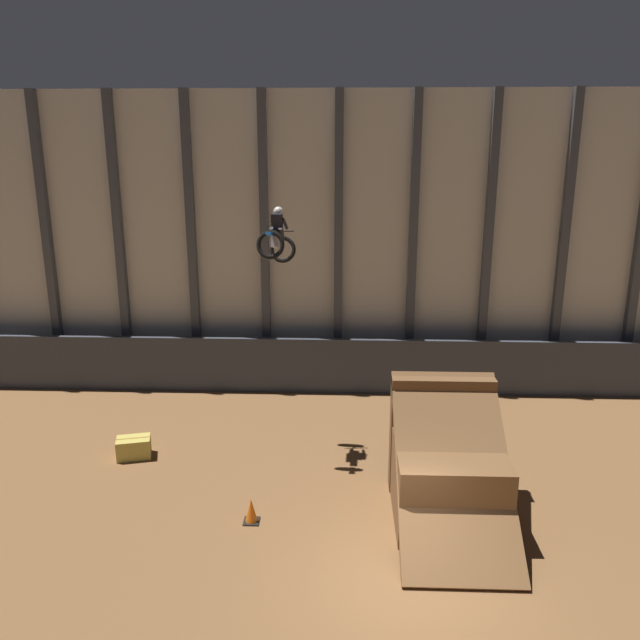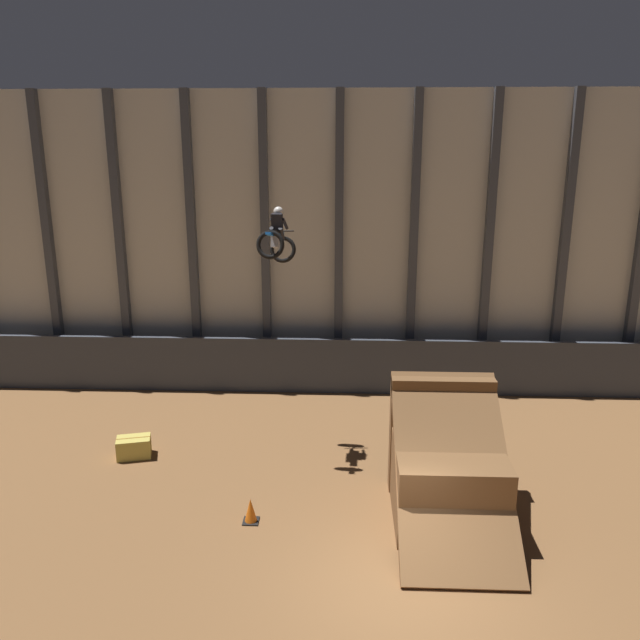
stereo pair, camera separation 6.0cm
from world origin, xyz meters
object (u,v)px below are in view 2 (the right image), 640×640
object	(u,v)px
dirt_ramp	(446,469)
hay_bale_trackside	(134,447)
rider_bike_solo	(277,238)
traffic_cone_near_ramp	(251,511)

from	to	relation	value
dirt_ramp	hay_bale_trackside	distance (m)	8.50
hay_bale_trackside	rider_bike_solo	bearing A→B (deg)	12.58
dirt_ramp	traffic_cone_near_ramp	world-z (taller)	dirt_ramp
dirt_ramp	hay_bale_trackside	size ratio (longest dim) A/B	4.03
hay_bale_trackside	traffic_cone_near_ramp	bearing A→B (deg)	-39.00
traffic_cone_near_ramp	hay_bale_trackside	distance (m)	4.74
hay_bale_trackside	dirt_ramp	bearing A→B (deg)	-16.06
rider_bike_solo	hay_bale_trackside	distance (m)	6.97
rider_bike_solo	traffic_cone_near_ramp	distance (m)	6.86
rider_bike_solo	dirt_ramp	bearing A→B (deg)	-30.24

